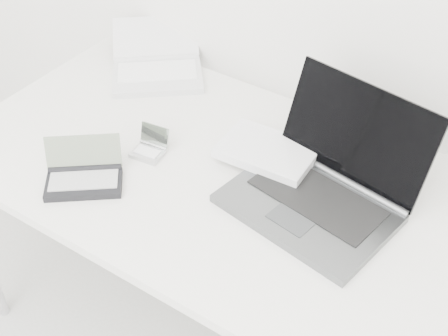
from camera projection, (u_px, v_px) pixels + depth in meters
The scene contains 5 objects.
desk at pixel (242, 194), 1.64m from camera, with size 1.60×0.80×0.73m.
laptop_large at pixel (309, 177), 1.56m from camera, with size 0.54×0.43×0.26m.
netbook_open_white at pixel (157, 65), 2.00m from camera, with size 0.44×0.45×0.09m.
pda_silver at pixel (150, 148), 1.69m from camera, with size 0.09×0.10×0.07m.
palmtop_charcoal at pixel (84, 176), 1.60m from camera, with size 0.24×0.23×0.10m.
Camera 1 is at (0.63, 0.53, 1.81)m, focal length 50.00 mm.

